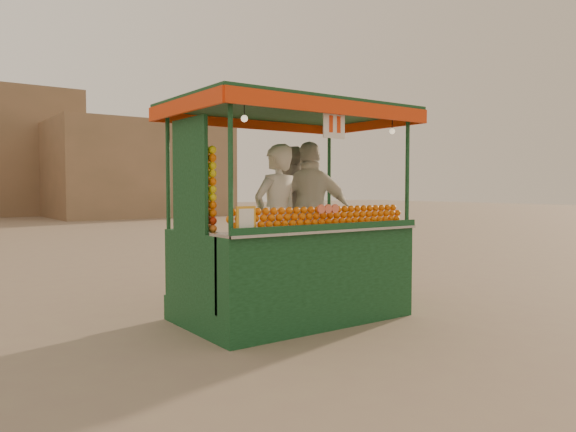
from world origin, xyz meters
TOP-DOWN VIEW (x-y plane):
  - ground at (0.00, 0.00)m, footprint 90.00×90.00m
  - building_right at (7.00, 24.00)m, footprint 9.00×6.00m
  - juice_cart at (-0.03, 0.06)m, footprint 2.78×1.80m
  - vendor_left at (-0.12, 0.23)m, footprint 0.70×0.52m
  - vendor_middle at (0.46, 0.78)m, footprint 1.10×1.10m
  - vendor_right at (0.53, 0.40)m, footprint 1.17×0.85m

SIDE VIEW (x-z plane):
  - ground at x=0.00m, z-range 0.00..0.00m
  - juice_cart at x=-0.03m, z-range -0.44..2.09m
  - vendor_left at x=-0.12m, z-range 0.29..2.07m
  - vendor_middle at x=0.46m, z-range 0.29..2.10m
  - vendor_right at x=0.53m, z-range 0.29..2.14m
  - building_right at x=7.00m, z-range 0.00..5.00m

